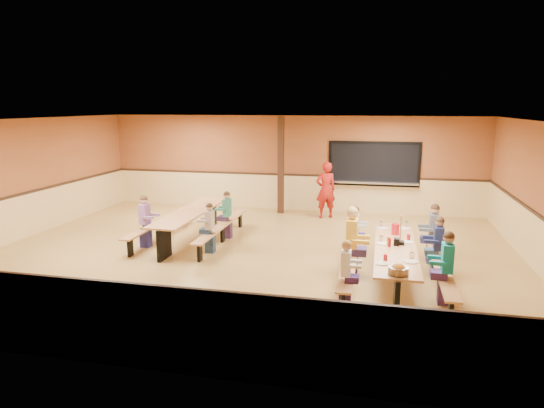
# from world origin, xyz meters

# --- Properties ---
(ground) EXTENTS (12.00, 12.00, 0.00)m
(ground) POSITION_xyz_m (0.00, 0.00, 0.00)
(ground) COLOR olive
(ground) RESTS_ON ground
(room_envelope) EXTENTS (12.04, 10.04, 3.02)m
(room_envelope) POSITION_xyz_m (0.00, 0.00, 0.69)
(room_envelope) COLOR brown
(room_envelope) RESTS_ON ground
(kitchen_pass_through) EXTENTS (2.78, 0.28, 1.38)m
(kitchen_pass_through) POSITION_xyz_m (2.60, 4.96, 1.49)
(kitchen_pass_through) COLOR black
(kitchen_pass_through) RESTS_ON ground
(structural_post) EXTENTS (0.18, 0.18, 3.00)m
(structural_post) POSITION_xyz_m (-0.20, 4.40, 1.50)
(structural_post) COLOR black
(structural_post) RESTS_ON ground
(cafeteria_table_main) EXTENTS (1.91, 3.70, 0.74)m
(cafeteria_table_main) POSITION_xyz_m (3.13, -1.16, 0.53)
(cafeteria_table_main) COLOR #C0814C
(cafeteria_table_main) RESTS_ON ground
(cafeteria_table_second) EXTENTS (1.91, 3.70, 0.74)m
(cafeteria_table_second) POSITION_xyz_m (-1.76, 0.85, 0.53)
(cafeteria_table_second) COLOR #C0814C
(cafeteria_table_second) RESTS_ON ground
(seated_child_white_left) EXTENTS (0.33, 0.27, 1.14)m
(seated_child_white_left) POSITION_xyz_m (2.31, -2.43, 0.57)
(seated_child_white_left) COLOR white
(seated_child_white_left) RESTS_ON ground
(seated_adult_yellow) EXTENTS (0.45, 0.37, 1.38)m
(seated_adult_yellow) POSITION_xyz_m (2.31, -0.92, 0.69)
(seated_adult_yellow) COLOR gold
(seated_adult_yellow) RESTS_ON ground
(seated_child_grey_left) EXTENTS (0.34, 0.27, 1.14)m
(seated_child_grey_left) POSITION_xyz_m (2.31, 0.31, 0.57)
(seated_child_grey_left) COLOR silver
(seated_child_grey_left) RESTS_ON ground
(seated_child_teal_right) EXTENTS (0.39, 0.32, 1.25)m
(seated_child_teal_right) POSITION_xyz_m (3.96, -1.94, 0.63)
(seated_child_teal_right) COLOR teal
(seated_child_teal_right) RESTS_ON ground
(seated_child_navy_right) EXTENTS (0.37, 0.30, 1.20)m
(seated_child_navy_right) POSITION_xyz_m (3.96, -0.61, 0.60)
(seated_child_navy_right) COLOR #1A224B
(seated_child_navy_right) RESTS_ON ground
(seated_child_char_right) EXTENTS (0.40, 0.32, 1.27)m
(seated_child_char_right) POSITION_xyz_m (3.96, 0.30, 0.63)
(seated_child_char_right) COLOR #50575B
(seated_child_char_right) RESTS_ON ground
(seated_child_purple_sec) EXTENTS (0.38, 0.31, 1.23)m
(seated_child_purple_sec) POSITION_xyz_m (-2.59, 0.05, 0.61)
(seated_child_purple_sec) COLOR #8A5E8F
(seated_child_purple_sec) RESTS_ON ground
(seated_child_green_sec) EXTENTS (0.35, 0.29, 1.18)m
(seated_child_green_sec) POSITION_xyz_m (-0.94, 1.25, 0.59)
(seated_child_green_sec) COLOR #337D64
(seated_child_green_sec) RESTS_ON ground
(seated_child_tan_sec) EXTENTS (0.33, 0.27, 1.14)m
(seated_child_tan_sec) POSITION_xyz_m (-0.94, -0.03, 0.57)
(seated_child_tan_sec) COLOR #A89687
(seated_child_tan_sec) RESTS_ON ground
(standing_woman) EXTENTS (0.73, 0.62, 1.68)m
(standing_woman) POSITION_xyz_m (1.24, 4.04, 0.84)
(standing_woman) COLOR #A81913
(standing_woman) RESTS_ON ground
(punch_pitcher) EXTENTS (0.16, 0.16, 0.22)m
(punch_pitcher) POSITION_xyz_m (3.15, -0.30, 0.85)
(punch_pitcher) COLOR red
(punch_pitcher) RESTS_ON cafeteria_table_main
(chip_bowl) EXTENTS (0.32, 0.32, 0.15)m
(chip_bowl) POSITION_xyz_m (3.14, -2.73, 0.81)
(chip_bowl) COLOR orange
(chip_bowl) RESTS_ON cafeteria_table_main
(napkin_dispenser) EXTENTS (0.10, 0.14, 0.13)m
(napkin_dispenser) POSITION_xyz_m (3.15, -1.09, 0.80)
(napkin_dispenser) COLOR black
(napkin_dispenser) RESTS_ON cafeteria_table_main
(condiment_mustard) EXTENTS (0.06, 0.06, 0.17)m
(condiment_mustard) POSITION_xyz_m (3.00, -1.12, 0.82)
(condiment_mustard) COLOR yellow
(condiment_mustard) RESTS_ON cafeteria_table_main
(condiment_ketchup) EXTENTS (0.06, 0.06, 0.17)m
(condiment_ketchup) POSITION_xyz_m (3.02, -1.23, 0.82)
(condiment_ketchup) COLOR #B2140F
(condiment_ketchup) RESTS_ON cafeteria_table_main
(table_paddle) EXTENTS (0.16, 0.16, 0.56)m
(table_paddle) POSITION_xyz_m (3.22, -1.01, 0.88)
(table_paddle) COLOR black
(table_paddle) RESTS_ON cafeteria_table_main
(place_settings) EXTENTS (0.65, 3.30, 0.11)m
(place_settings) POSITION_xyz_m (3.13, -1.16, 0.80)
(place_settings) COLOR beige
(place_settings) RESTS_ON cafeteria_table_main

